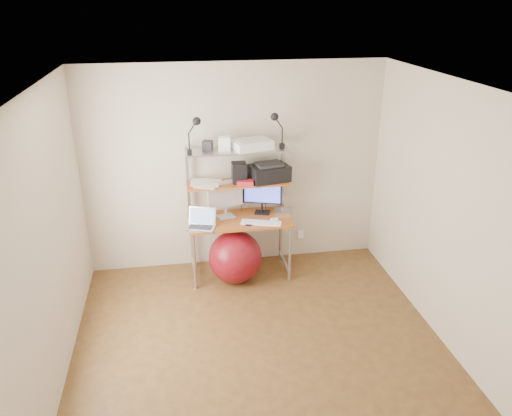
# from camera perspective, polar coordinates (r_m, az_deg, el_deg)

# --- Properties ---
(room) EXTENTS (3.60, 3.60, 3.60)m
(room) POSITION_cam_1_polar(r_m,az_deg,el_deg) (4.38, 0.59, -2.81)
(room) COLOR brown
(room) RESTS_ON ground
(computer_desk) EXTENTS (1.20, 0.60, 1.57)m
(computer_desk) POSITION_cam_1_polar(r_m,az_deg,el_deg) (5.86, -2.02, 0.95)
(computer_desk) COLOR #AD5021
(computer_desk) RESTS_ON ground
(desktop) EXTENTS (1.20, 0.60, 0.00)m
(desktop) POSITION_cam_1_polar(r_m,az_deg,el_deg) (5.89, -1.91, -1.22)
(desktop) COLOR #AD5021
(desktop) RESTS_ON computer_desk
(mid_shelf) EXTENTS (1.18, 0.34, 0.00)m
(mid_shelf) POSITION_cam_1_polar(r_m,az_deg,el_deg) (5.85, -2.14, 2.97)
(mid_shelf) COLOR #AD5021
(mid_shelf) RESTS_ON computer_desk
(top_shelf) EXTENTS (1.18, 0.34, 0.00)m
(top_shelf) POSITION_cam_1_polar(r_m,az_deg,el_deg) (5.72, -2.20, 6.73)
(top_shelf) COLOR #A8A8AD
(top_shelf) RESTS_ON computer_desk
(floor) EXTENTS (3.60, 3.60, 0.00)m
(floor) POSITION_cam_1_polar(r_m,az_deg,el_deg) (5.06, 0.53, -15.65)
(floor) COLOR brown
(floor) RESTS_ON ground
(wall_outlet) EXTENTS (0.08, 0.01, 0.12)m
(wall_outlet) POSITION_cam_1_polar(r_m,az_deg,el_deg) (6.53, 5.14, -2.98)
(wall_outlet) COLOR white
(wall_outlet) RESTS_ON room
(monitor_silver) EXTENTS (0.42, 0.20, 0.48)m
(monitor_silver) POSITION_cam_1_polar(r_m,az_deg,el_deg) (5.85, -3.53, 1.34)
(monitor_silver) COLOR silver
(monitor_silver) RESTS_ON desktop
(monitor_black) EXTENTS (0.46, 0.20, 0.48)m
(monitor_black) POSITION_cam_1_polar(r_m,az_deg,el_deg) (5.96, 0.69, 1.60)
(monitor_black) COLOR black
(monitor_black) RESTS_ON desktop
(laptop) EXTENTS (0.37, 0.33, 0.27)m
(laptop) POSITION_cam_1_polar(r_m,az_deg,el_deg) (5.70, -6.23, -1.71)
(laptop) COLOR silver
(laptop) RESTS_ON desktop
(keyboard) EXTENTS (0.48, 0.27, 0.01)m
(keyboard) POSITION_cam_1_polar(r_m,az_deg,el_deg) (5.76, 0.59, -1.69)
(keyboard) COLOR white
(keyboard) RESTS_ON desktop
(mouse) EXTENTS (0.09, 0.06, 0.02)m
(mouse) POSITION_cam_1_polar(r_m,az_deg,el_deg) (5.84, 2.13, -1.32)
(mouse) COLOR white
(mouse) RESTS_ON desktop
(mac_mini) EXTENTS (0.23, 0.23, 0.04)m
(mac_mini) POSITION_cam_1_polar(r_m,az_deg,el_deg) (6.03, 3.08, -0.42)
(mac_mini) COLOR silver
(mac_mini) RESTS_ON desktop
(phone) EXTENTS (0.07, 0.13, 0.01)m
(phone) POSITION_cam_1_polar(r_m,az_deg,el_deg) (5.75, -0.92, -1.78)
(phone) COLOR black
(phone) RESTS_ON desktop
(printer) EXTENTS (0.50, 0.39, 0.21)m
(printer) POSITION_cam_1_polar(r_m,az_deg,el_deg) (5.88, 1.51, 4.10)
(printer) COLOR black
(printer) RESTS_ON mid_shelf
(nas_cube) EXTENTS (0.16, 0.16, 0.24)m
(nas_cube) POSITION_cam_1_polar(r_m,az_deg,el_deg) (5.81, -1.96, 4.07)
(nas_cube) COLOR black
(nas_cube) RESTS_ON mid_shelf
(red_box) EXTENTS (0.21, 0.16, 0.05)m
(red_box) POSITION_cam_1_polar(r_m,az_deg,el_deg) (5.77, -1.22, 2.96)
(red_box) COLOR red
(red_box) RESTS_ON mid_shelf
(scanner) EXTENTS (0.50, 0.39, 0.11)m
(scanner) POSITION_cam_1_polar(r_m,az_deg,el_deg) (5.72, -0.45, 7.31)
(scanner) COLOR white
(scanner) RESTS_ON top_shelf
(box_white) EXTENTS (0.15, 0.13, 0.16)m
(box_white) POSITION_cam_1_polar(r_m,az_deg,el_deg) (5.67, -3.62, 7.35)
(box_white) COLOR white
(box_white) RESTS_ON top_shelf
(box_grey) EXTENTS (0.13, 0.13, 0.11)m
(box_grey) POSITION_cam_1_polar(r_m,az_deg,el_deg) (5.71, -5.56, 7.13)
(box_grey) COLOR #2B2B2D
(box_grey) RESTS_ON top_shelf
(clip_lamp_left) EXTENTS (0.17, 0.09, 0.41)m
(clip_lamp_left) POSITION_cam_1_polar(r_m,az_deg,el_deg) (5.50, -6.97, 9.14)
(clip_lamp_left) COLOR black
(clip_lamp_left) RESTS_ON top_shelf
(clip_lamp_right) EXTENTS (0.16, 0.09, 0.41)m
(clip_lamp_right) POSITION_cam_1_polar(r_m,az_deg,el_deg) (5.68, 2.32, 9.74)
(clip_lamp_right) COLOR black
(clip_lamp_right) RESTS_ON top_shelf
(exercise_ball) EXTENTS (0.63, 0.63, 0.63)m
(exercise_ball) POSITION_cam_1_polar(r_m,az_deg,el_deg) (5.93, -2.40, -5.61)
(exercise_ball) COLOR maroon
(exercise_ball) RESTS_ON floor
(paper_stack) EXTENTS (0.38, 0.41, 0.02)m
(paper_stack) POSITION_cam_1_polar(r_m,az_deg,el_deg) (5.81, -5.85, 2.82)
(paper_stack) COLOR white
(paper_stack) RESTS_ON mid_shelf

